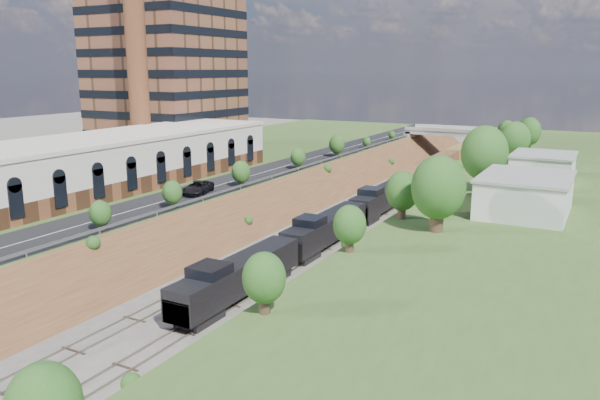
% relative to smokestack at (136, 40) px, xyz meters
% --- Properties ---
extents(platform_left, '(44.00, 180.00, 5.00)m').
position_rel_smokestack_xyz_m(platform_left, '(3.00, 4.00, -22.50)').
color(platform_left, '#415B25').
rests_on(platform_left, ground).
extents(embankment_left, '(10.00, 180.00, 10.00)m').
position_rel_smokestack_xyz_m(embankment_left, '(25.00, 4.00, -25.00)').
color(embankment_left, brown).
rests_on(embankment_left, ground).
extents(embankment_right, '(10.00, 180.00, 10.00)m').
position_rel_smokestack_xyz_m(embankment_right, '(47.00, 4.00, -25.00)').
color(embankment_right, brown).
rests_on(embankment_right, ground).
extents(rail_left_track, '(1.58, 180.00, 0.18)m').
position_rel_smokestack_xyz_m(rail_left_track, '(33.40, 4.00, -24.91)').
color(rail_left_track, gray).
rests_on(rail_left_track, ground).
extents(rail_right_track, '(1.58, 180.00, 0.18)m').
position_rel_smokestack_xyz_m(rail_right_track, '(38.60, 4.00, -24.91)').
color(rail_right_track, gray).
rests_on(rail_right_track, ground).
extents(road, '(8.00, 180.00, 0.10)m').
position_rel_smokestack_xyz_m(road, '(20.50, 4.00, -19.95)').
color(road, black).
rests_on(road, platform_left).
extents(guardrail, '(0.10, 171.00, 0.70)m').
position_rel_smokestack_xyz_m(guardrail, '(24.60, 3.80, -19.45)').
color(guardrail, '#99999E').
rests_on(guardrail, platform_left).
extents(commercial_building, '(14.30, 62.30, 7.00)m').
position_rel_smokestack_xyz_m(commercial_building, '(8.00, -18.00, -16.49)').
color(commercial_building, brown).
rests_on(commercial_building, platform_left).
extents(highrise_tower, '(22.00, 22.00, 53.90)m').
position_rel_smokestack_xyz_m(highrise_tower, '(-8.00, 16.00, 7.88)').
color(highrise_tower, brown).
rests_on(highrise_tower, platform_left).
extents(smokestack, '(3.20, 3.20, 40.00)m').
position_rel_smokestack_xyz_m(smokestack, '(0.00, 0.00, 0.00)').
color(smokestack, brown).
rests_on(smokestack, platform_left).
extents(overpass, '(24.50, 8.30, 7.40)m').
position_rel_smokestack_xyz_m(overpass, '(36.00, 66.00, -20.08)').
color(overpass, gray).
rests_on(overpass, ground).
extents(white_building_near, '(9.00, 12.00, 4.00)m').
position_rel_smokestack_xyz_m(white_building_near, '(59.50, -4.00, -18.00)').
color(white_building_near, silver).
rests_on(white_building_near, platform_right).
extents(white_building_far, '(8.00, 10.00, 3.60)m').
position_rel_smokestack_xyz_m(white_building_far, '(59.00, 18.00, -18.20)').
color(white_building_far, silver).
rests_on(white_building_far, platform_right).
extents(tree_right_large, '(5.25, 5.25, 7.61)m').
position_rel_smokestack_xyz_m(tree_right_large, '(53.00, -16.00, -15.62)').
color(tree_right_large, '#473323').
rests_on(tree_right_large, platform_right).
extents(tree_left_crest, '(2.45, 2.45, 3.55)m').
position_rel_smokestack_xyz_m(tree_left_crest, '(24.20, -36.00, -17.96)').
color(tree_left_crest, '#473323').
rests_on(tree_left_crest, platform_left).
extents(freight_train, '(2.91, 133.28, 4.55)m').
position_rel_smokestack_xyz_m(freight_train, '(38.60, 31.01, -22.49)').
color(freight_train, black).
rests_on(freight_train, ground).
extents(suv, '(4.24, 6.34, 1.62)m').
position_rel_smokestack_xyz_m(suv, '(21.48, -13.18, -19.09)').
color(suv, black).
rests_on(suv, road).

